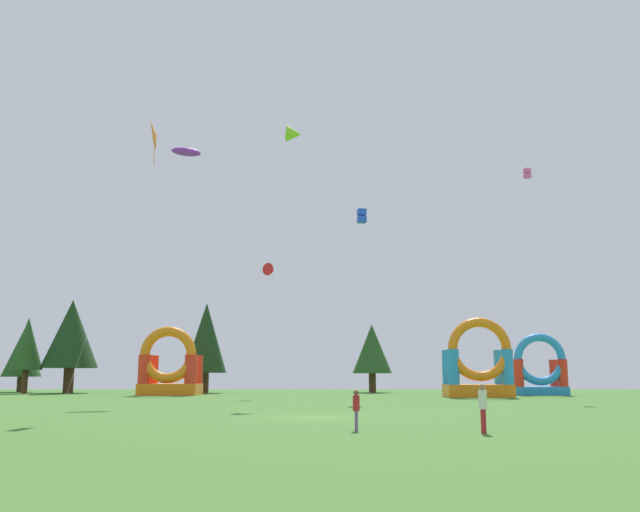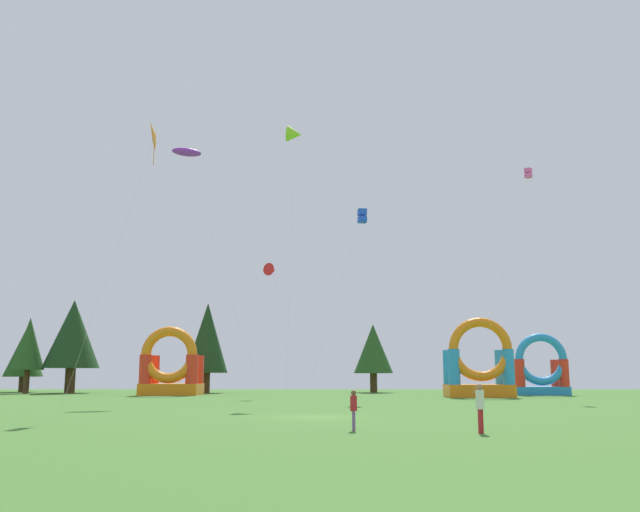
% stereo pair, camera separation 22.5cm
% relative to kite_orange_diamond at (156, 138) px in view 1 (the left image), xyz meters
% --- Properties ---
extents(ground_plane, '(120.00, 120.00, 0.00)m').
position_rel_kite_orange_diamond_xyz_m(ground_plane, '(10.11, -5.50, -16.67)').
color(ground_plane, '#3D6B28').
extents(kite_orange_diamond, '(3.41, 6.06, 17.40)m').
position_rel_kite_orange_diamond_xyz_m(kite_orange_diamond, '(0.00, 0.00, 0.00)').
color(kite_orange_diamond, orange).
rests_on(kite_orange_diamond, ground_plane).
extents(kite_blue_box, '(5.35, 1.21, 16.14)m').
position_rel_kite_orange_diamond_xyz_m(kite_blue_box, '(13.60, 17.06, -1.15)').
color(kite_blue_box, blue).
rests_on(kite_blue_box, ground_plane).
extents(kite_pink_box, '(7.53, 5.67, 21.13)m').
position_rel_kite_orange_diamond_xyz_m(kite_pink_box, '(29.36, 21.64, 3.86)').
color(kite_pink_box, '#EA599E').
rests_on(kite_pink_box, ground_plane).
extents(kite_purple_parafoil, '(7.92, 3.37, 21.34)m').
position_rel_kite_orange_diamond_xyz_m(kite_purple_parafoil, '(-1.45, 15.63, 4.19)').
color(kite_purple_parafoil, purple).
rests_on(kite_purple_parafoil, ground_plane).
extents(kite_red_delta, '(4.89, 2.93, 12.58)m').
position_rel_kite_orange_diamond_xyz_m(kite_red_delta, '(5.20, 24.50, -4.71)').
color(kite_red_delta, red).
rests_on(kite_red_delta, ground_plane).
extents(kite_lime_delta, '(1.51, 4.15, 22.79)m').
position_rel_kite_orange_diamond_xyz_m(kite_lime_delta, '(7.86, 14.46, 5.35)').
color(kite_lime_delta, '#8CD826').
rests_on(kite_lime_delta, ground_plane).
extents(person_midfield, '(0.29, 0.29, 1.55)m').
position_rel_kite_orange_diamond_xyz_m(person_midfield, '(11.79, -13.69, -15.75)').
color(person_midfield, '#724C8C').
rests_on(person_midfield, ground_plane).
extents(person_near_camera, '(0.43, 0.43, 1.81)m').
position_rel_kite_orange_diamond_xyz_m(person_near_camera, '(16.44, -14.82, -15.59)').
color(person_near_camera, '#B21E26').
rests_on(person_near_camera, ground_plane).
extents(inflatable_orange_dome, '(5.38, 3.55, 6.14)m').
position_rel_kite_orange_diamond_xyz_m(inflatable_orange_dome, '(31.92, 29.82, -14.46)').
color(inflatable_orange_dome, '#268CD8').
rests_on(inflatable_orange_dome, ground_plane).
extents(inflatable_blue_arch, '(5.88, 4.39, 6.82)m').
position_rel_kite_orange_diamond_xyz_m(inflatable_blue_arch, '(-5.31, 29.30, -14.28)').
color(inflatable_blue_arch, orange).
rests_on(inflatable_blue_arch, ground_plane).
extents(inflatable_yellow_castle, '(6.02, 3.88, 7.25)m').
position_rel_kite_orange_diamond_xyz_m(inflatable_yellow_castle, '(24.58, 23.69, -14.08)').
color(inflatable_yellow_castle, orange).
rests_on(inflatable_yellow_castle, ground_plane).
extents(tree_row_1, '(4.48, 4.48, 7.31)m').
position_rel_kite_orange_diamond_xyz_m(tree_row_1, '(-25.19, 40.26, -12.16)').
color(tree_row_1, '#4C331E').
rests_on(tree_row_1, ground_plane).
extents(tree_row_2, '(3.48, 3.48, 8.23)m').
position_rel_kite_orange_diamond_xyz_m(tree_row_2, '(-22.34, 34.78, -11.34)').
color(tree_row_2, '#4C331E').
rests_on(tree_row_2, ground_plane).
extents(tree_row_3, '(6.17, 6.17, 10.35)m').
position_rel_kite_orange_diamond_xyz_m(tree_row_3, '(-18.13, 36.33, -10.18)').
color(tree_row_3, '#4C331E').
rests_on(tree_row_3, ground_plane).
extents(tree_row_4, '(4.71, 4.71, 10.00)m').
position_rel_kite_orange_diamond_xyz_m(tree_row_4, '(-3.01, 36.59, -10.61)').
color(tree_row_4, '#4C331E').
rests_on(tree_row_4, ground_plane).
extents(tree_row_5, '(4.51, 4.51, 7.75)m').
position_rel_kite_orange_diamond_xyz_m(tree_row_5, '(15.73, 38.97, -11.76)').
color(tree_row_5, '#4C331E').
rests_on(tree_row_5, ground_plane).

